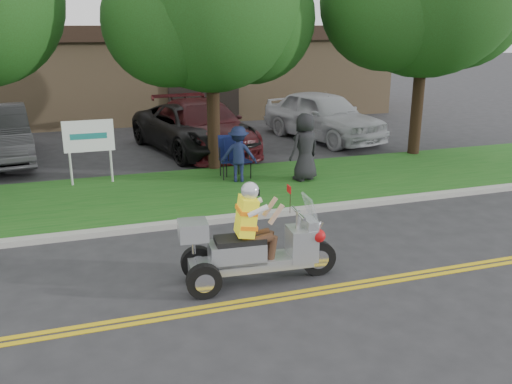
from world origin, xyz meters
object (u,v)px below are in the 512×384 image
object	(u,v)px
lawn_chair_b	(230,154)
parked_car_far_right	(323,115)
lawn_chair_a	(236,155)
parked_car_mid	(194,129)
parked_car_right	(203,126)
trike_scooter	(252,248)

from	to	relation	value
lawn_chair_b	parked_car_far_right	xyz separation A→B (m)	(4.67, 4.17, 0.15)
lawn_chair_a	parked_car_mid	size ratio (longest dim) A/B	0.19
parked_car_mid	parked_car_right	world-z (taller)	parked_car_right
lawn_chair_a	parked_car_far_right	world-z (taller)	parked_car_far_right
lawn_chair_a	parked_car_mid	distance (m)	3.82
lawn_chair_a	parked_car_right	bearing A→B (deg)	78.53
lawn_chair_a	parked_car_mid	bearing A→B (deg)	83.38
parked_car_mid	trike_scooter	bearing A→B (deg)	-109.84
parked_car_mid	parked_car_right	size ratio (longest dim) A/B	0.98
lawn_chair_a	parked_car_right	xyz separation A→B (m)	(-0.02, 3.87, 0.11)
lawn_chair_b	parked_car_mid	size ratio (longest dim) A/B	0.20
lawn_chair_a	lawn_chair_b	world-z (taller)	lawn_chair_b
trike_scooter	parked_car_mid	bearing A→B (deg)	87.81
parked_car_right	parked_car_mid	bearing A→B (deg)	-174.81
parked_car_far_right	parked_car_mid	bearing A→B (deg)	169.93
lawn_chair_b	parked_car_far_right	bearing A→B (deg)	46.01
trike_scooter	parked_car_far_right	bearing A→B (deg)	63.84
lawn_chair_a	lawn_chair_b	xyz separation A→B (m)	(-0.14, 0.11, 0.02)
parked_car_mid	lawn_chair_b	bearing A→B (deg)	-100.18
lawn_chair_a	parked_car_far_right	bearing A→B (deg)	31.59
parked_car_mid	parked_car_far_right	bearing A→B (deg)	-7.75
trike_scooter	lawn_chair_a	size ratio (longest dim) A/B	2.44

